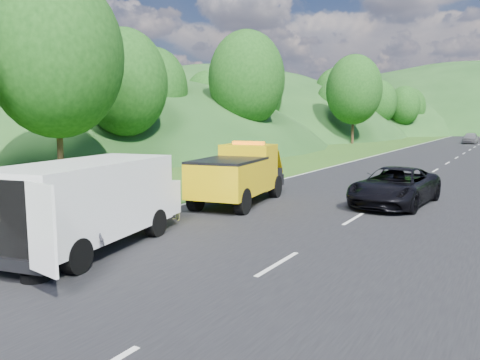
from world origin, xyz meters
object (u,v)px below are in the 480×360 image
Objects in this scene: passing_suv at (394,205)px; tow_truck at (239,174)px; white_van at (91,200)px; spare_tire at (36,281)px; worker at (85,265)px; child at (177,221)px; woman at (140,219)px; suitcase at (127,207)px.

tow_truck is at bearing -147.99° from passing_suv.
spare_tire is at bearing -81.02° from white_van.
passing_suv is (4.65, 13.33, 0.00)m from spare_tire.
passing_suv is (4.60, 12.01, 0.00)m from worker.
child is 6.48m from spare_tire.
tow_truck is 9.70× the size of spare_tire.
white_van is 4.18× the size of woman.
suitcase is 0.95× the size of spare_tire.
white_van reaches higher than child.
woman is 0.99m from suitcase.
white_van is at bearing 176.24° from woman.
white_van is 4.67m from suitcase.
child is 9.07m from passing_suv.
worker is 0.28× the size of passing_suv.
woman is at bearing -142.36° from child.
white_van is 4.61× the size of worker.
child is at bearing -101.81° from tow_truck.
white_van is 12.32m from passing_suv.
worker is at bearing -106.81° from passing_suv.
white_van is (0.09, -7.90, 0.12)m from tow_truck.
tow_truck is 6.53m from passing_suv.
worker is 12.86m from passing_suv.
woman is 2.69× the size of spare_tire.
passing_suv is (5.82, 6.96, 0.00)m from child.
tow_truck reaches higher than spare_tire.
passing_suv is (7.15, 7.38, 0.00)m from woman.
worker is at bearing -56.27° from child.
tow_truck is 3.60× the size of woman.
worker reaches higher than suitcase.
spare_tire is at bearing -61.47° from suitcase.
passing_suv is at bearing 70.20° from child.
worker reaches higher than child.
white_van is at bearing 104.37° from worker.
white_van is at bearing -66.28° from child.
suitcase is (-2.23, -0.12, 0.30)m from child.
woman is at bearing 102.54° from white_van.
suitcase is (-0.90, 0.30, 0.30)m from woman.
white_van is 7.97× the size of child.
woman is 5.29m from worker.
child is at bearing 100.37° from spare_tire.
child is at bearing 76.84° from worker.
worker is at bearing -92.81° from tow_truck.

